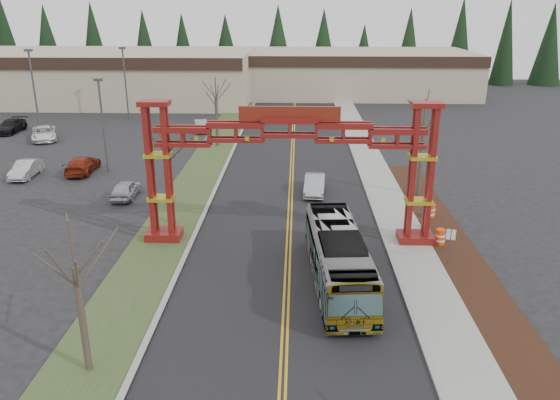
{
  "coord_description": "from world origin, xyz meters",
  "views": [
    {
      "loc": [
        0.48,
        -13.91,
        14.19
      ],
      "look_at": [
        -0.46,
        14.84,
        3.89
      ],
      "focal_mm": 35.0,
      "sensor_mm": 36.0,
      "label": 1
    }
  ],
  "objects_px": {
    "parked_car_far_a": "(201,126)",
    "barrel_mid": "(426,223)",
    "retail_building_east": "(355,72)",
    "street_sign": "(450,240)",
    "gateway_arch": "(289,150)",
    "bare_tree_right_far": "(424,126)",
    "parked_car_near_b": "(26,169)",
    "bare_tree_median_far": "(216,98)",
    "retail_building_west": "(103,76)",
    "barrel_north": "(431,211)",
    "light_pole_far": "(125,79)",
    "barrel_south": "(440,237)",
    "parked_car_near_a": "(126,189)",
    "parked_car_far_b": "(44,133)",
    "bare_tree_median_mid": "(168,145)",
    "light_pole_mid": "(34,86)",
    "parked_car_far_c": "(11,126)",
    "transit_bus": "(338,258)",
    "parked_car_mid_a": "(82,165)",
    "light_pole_near": "(102,119)",
    "bare_tree_median_near": "(75,268)",
    "silver_sedan": "(315,185)"
  },
  "relations": [
    {
      "from": "gateway_arch",
      "to": "bare_tree_right_far",
      "type": "xyz_separation_m",
      "value": [
        10.0,
        9.03,
        -0.37
      ]
    },
    {
      "from": "parked_car_near_b",
      "to": "barrel_south",
      "type": "height_order",
      "value": "parked_car_near_b"
    },
    {
      "from": "parked_car_mid_a",
      "to": "transit_bus",
      "type": "bearing_deg",
      "value": 133.79
    },
    {
      "from": "bare_tree_median_far",
      "to": "parked_car_near_b",
      "type": "bearing_deg",
      "value": -142.84
    },
    {
      "from": "bare_tree_median_mid",
      "to": "bare_tree_right_far",
      "type": "relative_size",
      "value": 0.99
    },
    {
      "from": "retail_building_east",
      "to": "parked_car_mid_a",
      "type": "distance_m",
      "value": 55.56
    },
    {
      "from": "retail_building_west",
      "to": "barrel_south",
      "type": "height_order",
      "value": "retail_building_west"
    },
    {
      "from": "parked_car_far_a",
      "to": "parked_car_far_b",
      "type": "height_order",
      "value": "parked_car_far_b"
    },
    {
      "from": "parked_car_far_b",
      "to": "parked_car_far_c",
      "type": "height_order",
      "value": "parked_car_far_b"
    },
    {
      "from": "parked_car_near_a",
      "to": "light_pole_near",
      "type": "distance_m",
      "value": 8.76
    },
    {
      "from": "parked_car_near_a",
      "to": "bare_tree_median_far",
      "type": "height_order",
      "value": "bare_tree_median_far"
    },
    {
      "from": "transit_bus",
      "to": "retail_building_east",
      "type": "bearing_deg",
      "value": 79.65
    },
    {
      "from": "bare_tree_median_near",
      "to": "transit_bus",
      "type": "bearing_deg",
      "value": 35.97
    },
    {
      "from": "gateway_arch",
      "to": "parked_car_near_b",
      "type": "height_order",
      "value": "gateway_arch"
    },
    {
      "from": "retail_building_east",
      "to": "parked_car_far_c",
      "type": "distance_m",
      "value": 53.68
    },
    {
      "from": "bare_tree_median_far",
      "to": "retail_building_west",
      "type": "bearing_deg",
      "value": 126.75
    },
    {
      "from": "transit_bus",
      "to": "light_pole_near",
      "type": "distance_m",
      "value": 28.19
    },
    {
      "from": "bare_tree_median_mid",
      "to": "barrel_south",
      "type": "height_order",
      "value": "bare_tree_median_mid"
    },
    {
      "from": "parked_car_far_a",
      "to": "bare_tree_median_mid",
      "type": "distance_m",
      "value": 29.66
    },
    {
      "from": "parked_car_mid_a",
      "to": "barrel_mid",
      "type": "xyz_separation_m",
      "value": [
        27.84,
        -12.37,
        -0.25
      ]
    },
    {
      "from": "parked_car_far_a",
      "to": "light_pole_mid",
      "type": "relative_size",
      "value": 0.43
    },
    {
      "from": "gateway_arch",
      "to": "light_pole_near",
      "type": "bearing_deg",
      "value": 138.39
    },
    {
      "from": "retail_building_west",
      "to": "transit_bus",
      "type": "height_order",
      "value": "retail_building_west"
    },
    {
      "from": "light_pole_mid",
      "to": "barrel_north",
      "type": "distance_m",
      "value": 47.14
    },
    {
      "from": "retail_building_east",
      "to": "light_pole_mid",
      "type": "xyz_separation_m",
      "value": [
        -39.47,
        -32.35,
        2.04
      ]
    },
    {
      "from": "barrel_south",
      "to": "barrel_north",
      "type": "xyz_separation_m",
      "value": [
        0.45,
        4.59,
        0.0
      ]
    },
    {
      "from": "parked_car_mid_a",
      "to": "street_sign",
      "type": "height_order",
      "value": "street_sign"
    },
    {
      "from": "parked_car_far_c",
      "to": "barrel_south",
      "type": "height_order",
      "value": "parked_car_far_c"
    },
    {
      "from": "parked_car_far_c",
      "to": "bare_tree_median_near",
      "type": "height_order",
      "value": "bare_tree_median_near"
    },
    {
      "from": "parked_car_far_c",
      "to": "light_pole_mid",
      "type": "distance_m",
      "value": 6.21
    },
    {
      "from": "retail_building_east",
      "to": "bare_tree_median_far",
      "type": "distance_m",
      "value": 41.59
    },
    {
      "from": "retail_building_east",
      "to": "parked_car_near_b",
      "type": "bearing_deg",
      "value": -124.13
    },
    {
      "from": "parked_car_far_a",
      "to": "silver_sedan",
      "type": "bearing_deg",
      "value": -75.92
    },
    {
      "from": "barrel_south",
      "to": "light_pole_mid",
      "type": "bearing_deg",
      "value": 142.35
    },
    {
      "from": "retail_building_west",
      "to": "barrel_north",
      "type": "bearing_deg",
      "value": -51.29
    },
    {
      "from": "parked_car_far_b",
      "to": "street_sign",
      "type": "xyz_separation_m",
      "value": [
        36.94,
        -30.01,
        0.87
      ]
    },
    {
      "from": "barrel_north",
      "to": "parked_car_far_c",
      "type": "bearing_deg",
      "value": 148.77
    },
    {
      "from": "retail_building_west",
      "to": "parked_car_far_b",
      "type": "xyz_separation_m",
      "value": [
        2.29,
        -27.21,
        -3.0
      ]
    },
    {
      "from": "bare_tree_median_far",
      "to": "gateway_arch",
      "type": "bearing_deg",
      "value": -71.92
    },
    {
      "from": "parked_car_near_a",
      "to": "parked_car_near_b",
      "type": "distance_m",
      "value": 11.51
    },
    {
      "from": "light_pole_far",
      "to": "transit_bus",
      "type": "bearing_deg",
      "value": -60.93
    },
    {
      "from": "light_pole_far",
      "to": "barrel_south",
      "type": "distance_m",
      "value": 49.83
    },
    {
      "from": "parked_car_near_b",
      "to": "barrel_mid",
      "type": "bearing_deg",
      "value": -21.43
    },
    {
      "from": "parked_car_far_a",
      "to": "barrel_mid",
      "type": "xyz_separation_m",
      "value": [
        20.1,
        -29.59,
        -0.19
      ]
    },
    {
      "from": "bare_tree_median_far",
      "to": "parked_car_far_a",
      "type": "bearing_deg",
      "value": 112.6
    },
    {
      "from": "parked_car_far_c",
      "to": "bare_tree_median_far",
      "type": "distance_m",
      "value": 26.37
    },
    {
      "from": "parked_car_far_b",
      "to": "bare_tree_median_mid",
      "type": "distance_m",
      "value": 31.53
    },
    {
      "from": "retail_building_east",
      "to": "street_sign",
      "type": "height_order",
      "value": "retail_building_east"
    },
    {
      "from": "retail_building_west",
      "to": "parked_car_near_b",
      "type": "xyz_separation_m",
      "value": [
        6.82,
        -40.96,
        -3.04
      ]
    },
    {
      "from": "parked_car_near_a",
      "to": "parked_car_far_b",
      "type": "xyz_separation_m",
      "value": [
        -14.87,
        18.82,
        0.07
      ]
    }
  ]
}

